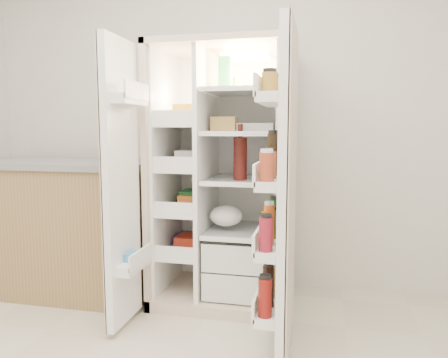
# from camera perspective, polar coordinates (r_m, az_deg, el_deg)

# --- Properties ---
(wall_back) EXTENTS (4.00, 0.02, 2.70)m
(wall_back) POSITION_cam_1_polar(r_m,az_deg,el_deg) (3.36, 0.70, 8.79)
(wall_back) COLOR silver
(wall_back) RESTS_ON floor
(refrigerator) EXTENTS (0.92, 0.70, 1.80)m
(refrigerator) POSITION_cam_1_polar(r_m,az_deg,el_deg) (3.05, 0.32, -2.39)
(refrigerator) COLOR beige
(refrigerator) RESTS_ON floor
(freezer_door) EXTENTS (0.15, 0.40, 1.72)m
(freezer_door) POSITION_cam_1_polar(r_m,az_deg,el_deg) (2.63, -13.59, -0.82)
(freezer_door) COLOR white
(freezer_door) RESTS_ON floor
(fridge_door) EXTENTS (0.17, 0.58, 1.72)m
(fridge_door) POSITION_cam_1_polar(r_m,az_deg,el_deg) (2.28, 7.99, -2.27)
(fridge_door) COLOR white
(fridge_door) RESTS_ON floor
(kitchen_counter) EXTENTS (1.37, 0.73, 0.99)m
(kitchen_counter) POSITION_cam_1_polar(r_m,az_deg,el_deg) (3.44, -19.97, -5.91)
(kitchen_counter) COLOR #94764A
(kitchen_counter) RESTS_ON floor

